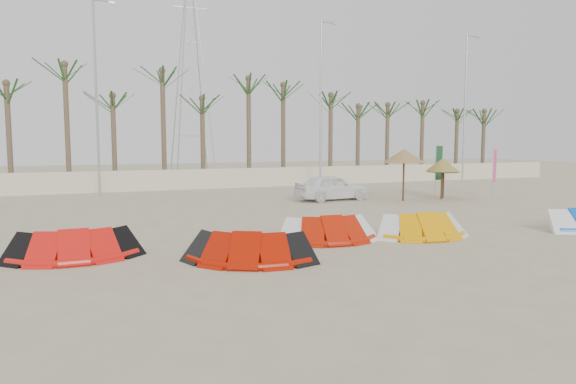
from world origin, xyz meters
name	(u,v)px	position (x,y,z in m)	size (l,w,h in m)	color
ground	(375,264)	(0.00, 0.00, 0.00)	(120.00, 120.00, 0.00)	#BDAE8A
boundary_wall	(196,179)	(0.00, 22.00, 0.65)	(60.00, 0.30, 1.30)	beige
palm_line	(200,91)	(0.67, 23.50, 6.44)	(52.00, 4.00, 7.70)	brown
lamp_b	(97,94)	(-5.96, 20.00, 5.77)	(1.25, 0.14, 11.00)	#A5A8AD
lamp_c	(321,101)	(8.04, 20.00, 5.77)	(1.25, 0.14, 11.00)	#A5A8AD
lamp_d	(465,106)	(20.04, 20.00, 5.77)	(1.25, 0.14, 11.00)	#A5A8AD
pylon	(193,182)	(1.00, 28.00, 0.00)	(3.00, 3.00, 14.00)	#A5A8AD
kite_red_left	(74,242)	(-7.19, 3.70, 0.42)	(3.41, 1.55, 0.90)	red
kite_red_mid	(245,245)	(-2.99, 1.63, 0.42)	(3.84, 2.77, 0.90)	#A10F00
kite_red_right	(325,227)	(0.19, 3.30, 0.42)	(3.30, 1.81, 0.90)	#AE1603
kite_orange	(418,224)	(3.31, 2.71, 0.42)	(3.20, 1.88, 0.90)	#E99400
kite_blue	(573,216)	(9.73, 2.17, 0.42)	(3.89, 2.41, 0.90)	blue
parasol_left	(404,156)	(8.71, 11.40, 2.36)	(2.21, 2.21, 2.72)	#4C331E
parasol_mid	(442,165)	(11.05, 11.23, 1.85)	(1.78, 1.78, 2.20)	#4C331E
parasol_right	(444,166)	(11.54, 11.71, 1.77)	(1.78, 1.78, 2.12)	#4C331E
flag_pink	(495,167)	(14.58, 11.07, 1.66)	(0.43, 0.19, 2.80)	#A5A8AD
flag_green	(438,164)	(12.10, 12.92, 1.79)	(0.45, 0.07, 3.02)	#A5A8AD
car	(332,187)	(5.37, 13.06, 0.68)	(1.61, 4.01, 1.37)	white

